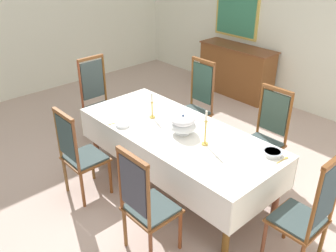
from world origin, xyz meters
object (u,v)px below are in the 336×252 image
(chair_head_west, at_px, (99,100))
(candlestick_west, at_px, (152,108))
(spoon_primary, at_px, (119,122))
(chair_north_b, at_px, (266,135))
(spoon_secondary, at_px, (285,159))
(chair_south_b, at_px, (146,203))
(soup_tureen, at_px, (183,124))
(bowl_near_right, at_px, (272,153))
(chair_south_a, at_px, (79,153))
(chair_north_a, at_px, (196,104))
(candlestick_east, at_px, (205,131))
(chair_head_east, at_px, (308,213))
(dining_table, at_px, (177,136))
(bowl_near_left, at_px, (122,125))
(sideboard, at_px, (236,71))

(chair_head_west, xyz_separation_m, candlestick_west, (1.19, -0.00, 0.28))
(chair_head_west, distance_m, spoon_primary, 1.09)
(chair_north_b, height_order, spoon_secondary, chair_north_b)
(chair_south_b, bearing_deg, chair_head_west, 157.17)
(soup_tureen, xyz_separation_m, bowl_near_right, (0.91, 0.35, -0.09))
(chair_south_a, relative_size, chair_north_a, 0.90)
(chair_head_west, relative_size, candlestick_east, 3.09)
(candlestick_east, bearing_deg, spoon_secondary, 27.53)
(chair_head_east, xyz_separation_m, candlestick_east, (-1.19, -0.00, 0.31))
(dining_table, bearing_deg, spoon_primary, -148.25)
(chair_south_b, distance_m, spoon_primary, 1.30)
(dining_table, relative_size, spoon_secondary, 13.47)
(chair_north_b, bearing_deg, chair_south_a, 57.87)
(chair_head_west, xyz_separation_m, spoon_secondary, (2.75, 0.37, 0.16))
(candlestick_east, relative_size, spoon_secondary, 2.17)
(chair_south_b, height_order, bowl_near_left, chair_south_b)
(bowl_near_left, xyz_separation_m, spoon_secondary, (1.62, 0.76, -0.01))
(chair_south_a, height_order, spoon_primary, chair_south_a)
(dining_table, xyz_separation_m, chair_head_east, (1.61, 0.00, -0.07))
(spoon_primary, bearing_deg, bowl_near_left, -1.64)
(bowl_near_right, bearing_deg, soup_tureen, -159.21)
(dining_table, bearing_deg, chair_north_a, 122.30)
(sideboard, bearing_deg, chair_north_b, 135.63)
(chair_south_b, relative_size, chair_head_east, 0.93)
(bowl_near_left, bearing_deg, chair_head_west, 160.81)
(bowl_near_left, bearing_deg, dining_table, 38.88)
(chair_head_west, relative_size, soup_tureen, 4.17)
(chair_north_a, height_order, chair_head_east, chair_head_east)
(dining_table, height_order, soup_tureen, soup_tureen)
(soup_tureen, relative_size, bowl_near_left, 1.78)
(dining_table, bearing_deg, bowl_near_left, -141.12)
(spoon_primary, distance_m, sideboard, 3.22)
(candlestick_east, relative_size, spoon_primary, 2.20)
(spoon_secondary, height_order, sideboard, sideboard)
(bowl_near_left, bearing_deg, candlestick_east, 23.31)
(candlestick_east, bearing_deg, bowl_near_left, -156.69)
(chair_north_b, relative_size, chair_head_east, 0.94)
(soup_tureen, bearing_deg, candlestick_west, 180.00)
(chair_south_a, height_order, chair_north_b, chair_north_b)
(chair_north_a, xyz_separation_m, bowl_near_left, (0.10, -1.31, 0.17))
(bowl_near_left, bearing_deg, spoon_secondary, 25.21)
(chair_head_west, xyz_separation_m, bowl_near_right, (2.62, 0.35, 0.18))
(chair_south_b, xyz_separation_m, bowl_near_right, (0.44, 1.26, 0.20))
(spoon_primary, bearing_deg, bowl_near_right, 36.22)
(chair_south_b, bearing_deg, chair_north_b, 90.00)
(candlestick_west, distance_m, spoon_primary, 0.42)
(chair_south_a, distance_m, candlestick_east, 1.40)
(candlestick_west, distance_m, bowl_near_left, 0.41)
(chair_south_a, distance_m, bowl_near_left, 0.57)
(bowl_near_right, bearing_deg, sideboard, 133.89)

